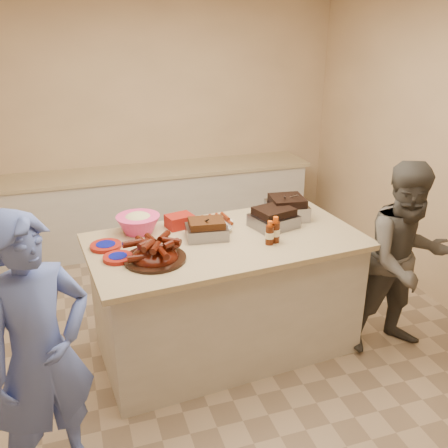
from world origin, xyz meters
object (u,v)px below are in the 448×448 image
object	(u,v)px
bbq_bottle_b	(275,242)
guest_gray	(392,344)
rib_platter	(155,260)
bbq_bottle_a	(269,244)
plastic_cup	(128,232)
coleslaw_bowl	(139,232)
island	(226,346)
mustard_bottle	(205,237)
roasting_pan	(286,218)

from	to	relation	value
bbq_bottle_b	guest_gray	distance (m)	1.39
rib_platter	bbq_bottle_a	size ratio (longest dim) A/B	2.37
plastic_cup	bbq_bottle_b	bearing A→B (deg)	-26.93
coleslaw_bowl	guest_gray	world-z (taller)	coleslaw_bowl
rib_platter	guest_gray	world-z (taller)	rib_platter
coleslaw_bowl	plastic_cup	bearing A→B (deg)	166.24
bbq_bottle_a	plastic_cup	bearing A→B (deg)	150.74
bbq_bottle_b	island	bearing A→B (deg)	153.49
rib_platter	coleslaw_bowl	size ratio (longest dim) A/B	1.28
rib_platter	guest_gray	xyz separation A→B (m)	(1.87, -0.21, -0.95)
coleslaw_bowl	mustard_bottle	xyz separation A→B (m)	(0.46, -0.24, -0.00)
roasting_pan	mustard_bottle	distance (m)	0.76
coleslaw_bowl	bbq_bottle_b	world-z (taller)	coleslaw_bowl
island	guest_gray	xyz separation A→B (m)	(1.30, -0.40, 0.00)
plastic_cup	rib_platter	bearing A→B (deg)	-78.15
bbq_bottle_a	guest_gray	bearing A→B (deg)	-11.70
rib_platter	bbq_bottle_a	xyz separation A→B (m)	(0.83, 0.00, -0.00)
bbq_bottle_a	bbq_bottle_b	bearing A→B (deg)	22.86
mustard_bottle	bbq_bottle_b	bearing A→B (deg)	-28.12
bbq_bottle_a	guest_gray	distance (m)	1.42
mustard_bottle	plastic_cup	size ratio (longest dim) A/B	1.35
island	coleslaw_bowl	size ratio (longest dim) A/B	6.07
island	bbq_bottle_b	size ratio (longest dim) A/B	10.23
coleslaw_bowl	mustard_bottle	size ratio (longest dim) A/B	2.69
roasting_pan	bbq_bottle_b	xyz separation A→B (m)	(-0.28, -0.42, 0.00)
roasting_pan	guest_gray	xyz separation A→B (m)	(0.70, -0.65, -0.95)
bbq_bottle_b	guest_gray	world-z (taller)	bbq_bottle_b
island	mustard_bottle	size ratio (longest dim) A/B	16.36
roasting_pan	guest_gray	size ratio (longest dim) A/B	0.20
roasting_pan	bbq_bottle_a	xyz separation A→B (m)	(-0.34, -0.44, 0.00)
roasting_pan	mustard_bottle	bearing A→B (deg)	-160.07
rib_platter	coleslaw_bowl	distance (m)	0.51
bbq_bottle_b	guest_gray	bearing A→B (deg)	-13.56
bbq_bottle_a	guest_gray	world-z (taller)	bbq_bottle_a
bbq_bottle_b	roasting_pan	bearing A→B (deg)	55.75
roasting_pan	coleslaw_bowl	world-z (taller)	coleslaw_bowl
coleslaw_bowl	plastic_cup	xyz separation A→B (m)	(-0.08, 0.02, -0.00)
island	roasting_pan	size ratio (longest dim) A/B	6.57
island	coleslaw_bowl	bearing A→B (deg)	146.35
mustard_bottle	guest_gray	bearing A→B (deg)	-18.50
roasting_pan	bbq_bottle_b	distance (m)	0.50
coleslaw_bowl	plastic_cup	world-z (taller)	coleslaw_bowl
bbq_bottle_b	plastic_cup	size ratio (longest dim) A/B	2.16
rib_platter	roasting_pan	distance (m)	1.25
mustard_bottle	plastic_cup	xyz separation A→B (m)	(-0.54, 0.26, 0.00)
guest_gray	coleslaw_bowl	bearing A→B (deg)	162.12
bbq_bottle_a	bbq_bottle_b	distance (m)	0.06
coleslaw_bowl	guest_gray	size ratio (longest dim) A/B	0.22
plastic_cup	roasting_pan	bearing A→B (deg)	-4.08
plastic_cup	guest_gray	xyz separation A→B (m)	(1.98, -0.74, -0.95)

